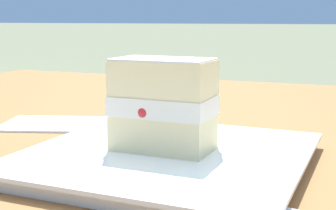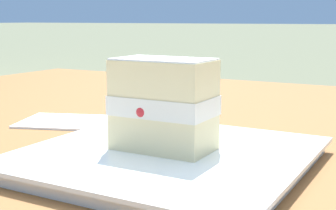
{
  "view_description": "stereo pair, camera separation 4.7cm",
  "coord_description": "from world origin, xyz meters",
  "px_view_note": "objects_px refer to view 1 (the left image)",
  "views": [
    {
      "loc": [
        0.28,
        -0.57,
        0.86
      ],
      "look_at": [
        0.09,
        -0.14,
        0.78
      ],
      "focal_mm": 52.09,
      "sensor_mm": 36.0,
      "label": 1
    },
    {
      "loc": [
        0.32,
        -0.55,
        0.86
      ],
      "look_at": [
        0.09,
        -0.14,
        0.78
      ],
      "focal_mm": 52.09,
      "sensor_mm": 36.0,
      "label": 2
    }
  ],
  "objects_px": {
    "patio_table": "(146,192)",
    "paper_napkin": "(54,124)",
    "dessert_plate": "(168,158)",
    "cake_slice": "(163,104)"
  },
  "relations": [
    {
      "from": "dessert_plate",
      "to": "cake_slice",
      "type": "distance_m",
      "value": 0.05
    },
    {
      "from": "cake_slice",
      "to": "paper_napkin",
      "type": "xyz_separation_m",
      "value": [
        -0.21,
        0.11,
        -0.06
      ]
    },
    {
      "from": "dessert_plate",
      "to": "paper_napkin",
      "type": "bearing_deg",
      "value": 153.11
    },
    {
      "from": "paper_napkin",
      "to": "patio_table",
      "type": "bearing_deg",
      "value": 16.22
    },
    {
      "from": "dessert_plate",
      "to": "paper_napkin",
      "type": "relative_size",
      "value": 1.64
    },
    {
      "from": "patio_table",
      "to": "dessert_plate",
      "type": "distance_m",
      "value": 0.2
    },
    {
      "from": "patio_table",
      "to": "cake_slice",
      "type": "height_order",
      "value": "cake_slice"
    },
    {
      "from": "cake_slice",
      "to": "paper_napkin",
      "type": "height_order",
      "value": "cake_slice"
    },
    {
      "from": "patio_table",
      "to": "paper_napkin",
      "type": "distance_m",
      "value": 0.16
    },
    {
      "from": "dessert_plate",
      "to": "paper_napkin",
      "type": "distance_m",
      "value": 0.24
    }
  ]
}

